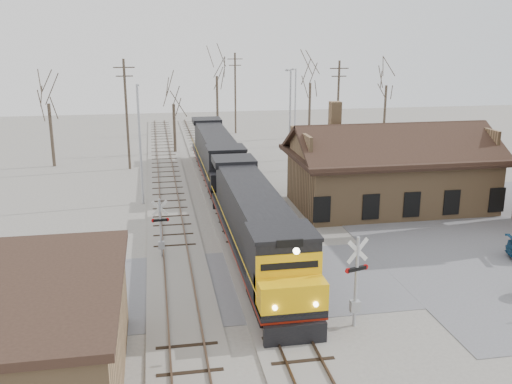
# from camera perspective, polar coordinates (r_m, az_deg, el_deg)

# --- Properties ---
(ground) EXTENTS (140.00, 140.00, 0.00)m
(ground) POSITION_cam_1_polar(r_m,az_deg,el_deg) (30.74, 0.87, -8.94)
(ground) COLOR gray
(ground) RESTS_ON ground
(road) EXTENTS (60.00, 9.00, 0.03)m
(road) POSITION_cam_1_polar(r_m,az_deg,el_deg) (30.74, 0.87, -8.92)
(road) COLOR slate
(road) RESTS_ON ground
(track_main) EXTENTS (3.40, 90.00, 0.24)m
(track_main) POSITION_cam_1_polar(r_m,az_deg,el_deg) (44.64, -2.84, -1.02)
(track_main) COLOR gray
(track_main) RESTS_ON ground
(track_siding) EXTENTS (3.40, 90.00, 0.24)m
(track_siding) POSITION_cam_1_polar(r_m,az_deg,el_deg) (44.32, -8.62, -1.30)
(track_siding) COLOR gray
(track_siding) RESTS_ON ground
(depot) EXTENTS (15.20, 9.31, 7.90)m
(depot) POSITION_cam_1_polar(r_m,az_deg,el_deg) (44.36, 13.19, 1.61)
(depot) COLOR #95734D
(depot) RESTS_ON ground
(locomotive_lead) EXTENTS (2.93, 19.63, 4.36)m
(locomotive_lead) POSITION_cam_1_polar(r_m,az_deg,el_deg) (32.21, 0.02, -3.41)
(locomotive_lead) COLOR black
(locomotive_lead) RESTS_ON ground
(locomotive_trailing) EXTENTS (2.93, 19.63, 4.12)m
(locomotive_trailing) POSITION_cam_1_polar(r_m,az_deg,el_deg) (51.26, -3.96, 3.68)
(locomotive_trailing) COLOR black
(locomotive_trailing) RESTS_ON ground
(crossbuck_near) EXTENTS (1.19, 0.42, 4.26)m
(crossbuck_near) POSITION_cam_1_polar(r_m,az_deg,el_deg) (25.96, 9.96, -9.17)
(crossbuck_near) COLOR #A5A8AD
(crossbuck_near) RESTS_ON ground
(crossbuck_far) EXTENTS (1.04, 0.27, 3.63)m
(crossbuck_far) POSITION_cam_1_polar(r_m,az_deg,el_deg) (33.65, -9.50, -3.80)
(crossbuck_far) COLOR #A5A8AD
(crossbuck_far) RESTS_ON ground
(streetlight_a) EXTENTS (0.25, 2.04, 9.18)m
(streetlight_a) POSITION_cam_1_polar(r_m,az_deg,el_deg) (44.28, -11.54, 5.28)
(streetlight_a) COLOR #A5A8AD
(streetlight_a) RESTS_ON ground
(streetlight_b) EXTENTS (0.25, 2.04, 9.62)m
(streetlight_b) POSITION_cam_1_polar(r_m,az_deg,el_deg) (54.57, 3.40, 7.68)
(streetlight_b) COLOR #A5A8AD
(streetlight_b) RESTS_ON ground
(streetlight_c) EXTENTS (0.25, 2.04, 8.98)m
(streetlight_c) POSITION_cam_1_polar(r_m,az_deg,el_deg) (67.27, 3.92, 8.85)
(streetlight_c) COLOR #A5A8AD
(streetlight_c) RESTS_ON ground
(utility_pole_a) EXTENTS (2.00, 0.24, 10.56)m
(utility_pole_a) POSITION_cam_1_polar(r_m,az_deg,el_deg) (56.39, -12.81, 7.73)
(utility_pole_a) COLOR #382D23
(utility_pole_a) RESTS_ON ground
(utility_pole_b) EXTENTS (2.00, 0.24, 10.50)m
(utility_pole_b) POSITION_cam_1_polar(r_m,az_deg,el_deg) (76.08, -2.08, 9.98)
(utility_pole_b) COLOR #382D23
(utility_pole_b) RESTS_ON ground
(utility_pole_c) EXTENTS (2.00, 0.24, 10.15)m
(utility_pole_c) POSITION_cam_1_polar(r_m,az_deg,el_deg) (61.37, 8.18, 8.36)
(utility_pole_c) COLOR #382D23
(utility_pole_c) RESTS_ON ground
(tree_a) EXTENTS (4.17, 4.17, 10.21)m
(tree_a) POSITION_cam_1_polar(r_m,az_deg,el_deg) (59.54, -20.13, 9.28)
(tree_a) COLOR #382D23
(tree_a) RESTS_ON ground
(tree_b) EXTENTS (3.61, 3.61, 8.84)m
(tree_b) POSITION_cam_1_polar(r_m,az_deg,el_deg) (63.48, -8.28, 9.48)
(tree_b) COLOR #382D23
(tree_b) RESTS_ON ground
(tree_c) EXTENTS (4.94, 4.94, 12.11)m
(tree_c) POSITION_cam_1_polar(r_m,az_deg,el_deg) (77.54, -3.96, 12.39)
(tree_c) COLOR #382D23
(tree_c) RESTS_ON ground
(tree_d) EXTENTS (4.60, 4.60, 11.27)m
(tree_d) POSITION_cam_1_polar(r_m,az_deg,el_deg) (72.97, 5.47, 11.69)
(tree_d) COLOR #382D23
(tree_d) RESTS_ON ground
(tree_e) EXTENTS (4.54, 4.54, 11.13)m
(tree_e) POSITION_cam_1_polar(r_m,az_deg,el_deg) (71.84, 12.96, 11.25)
(tree_e) COLOR #382D23
(tree_e) RESTS_ON ground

